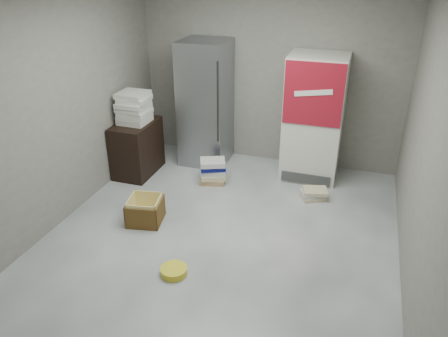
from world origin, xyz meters
TOP-DOWN VIEW (x-y plane):
  - ground at (0.00, 0.00)m, footprint 5.00×5.00m
  - room_shell at (0.00, 0.00)m, footprint 4.04×5.04m
  - steel_fridge at (-0.90, 2.13)m, footprint 0.70×0.72m
  - coke_cooler at (0.75, 2.12)m, footprint 0.80×0.73m
  - wood_shelf at (-1.73, 1.40)m, footprint 0.50×0.80m
  - supply_box_stack at (-1.72, 1.41)m, footprint 0.44×0.44m
  - phonebook_stack_main at (-0.55, 1.44)m, footprint 0.44×0.40m
  - phonebook_stack_side at (0.92, 1.43)m, footprint 0.41×0.37m
  - cardboard_box at (-1.00, 0.20)m, footprint 0.47×0.47m
  - bucket_lid at (-0.26, -0.61)m, footprint 0.30×0.30m

SIDE VIEW (x-z plane):
  - ground at x=0.00m, z-range 0.00..0.00m
  - bucket_lid at x=-0.26m, z-range 0.00..0.08m
  - phonebook_stack_side at x=0.92m, z-range 0.00..0.14m
  - cardboard_box at x=-1.00m, z-range -0.03..0.30m
  - phonebook_stack_main at x=-0.55m, z-range 0.00..0.36m
  - wood_shelf at x=-1.73m, z-range 0.00..0.80m
  - coke_cooler at x=0.75m, z-range 0.00..1.80m
  - steel_fridge at x=-0.90m, z-range 0.00..1.90m
  - supply_box_stack at x=-1.72m, z-range 0.80..1.25m
  - room_shell at x=0.00m, z-range 0.39..3.21m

